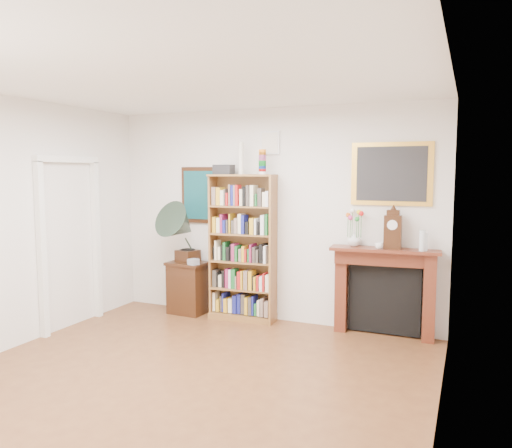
{
  "coord_description": "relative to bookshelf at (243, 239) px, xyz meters",
  "views": [
    {
      "loc": [
        2.43,
        -3.61,
        1.98
      ],
      "look_at": [
        0.18,
        1.6,
        1.38
      ],
      "focal_mm": 35.0,
      "sensor_mm": 36.0,
      "label": 1
    }
  ],
  "objects": [
    {
      "name": "small_picture",
      "position": [
        0.32,
        0.16,
        1.26
      ],
      "size": [
        0.26,
        0.04,
        0.3
      ],
      "color": "white",
      "rests_on": "back_wall"
    },
    {
      "name": "door_casing",
      "position": [
        -1.88,
        -1.12,
        0.18
      ],
      "size": [
        0.08,
        1.02,
        2.17
      ],
      "color": "white",
      "rests_on": "left_wall"
    },
    {
      "name": "bottle_right",
      "position": [
        2.29,
        0.02,
        0.09
      ],
      "size": [
        0.06,
        0.06,
        0.2
      ],
      "primitive_type": "cylinder",
      "color": "silver",
      "rests_on": "fireplace"
    },
    {
      "name": "side_cabinet",
      "position": [
        -0.83,
        -0.03,
        -0.72
      ],
      "size": [
        0.55,
        0.42,
        0.73
      ],
      "primitive_type": "cube",
      "rotation": [
        0.0,
        0.0,
        -0.06
      ],
      "color": "black",
      "rests_on": "floor"
    },
    {
      "name": "flower_vase",
      "position": [
        1.47,
        0.06,
        0.07
      ],
      "size": [
        0.21,
        0.21,
        0.17
      ],
      "primitive_type": "imported",
      "rotation": [
        0.0,
        0.0,
        -0.37
      ],
      "color": "silver",
      "rests_on": "fireplace"
    },
    {
      "name": "mantel_clock",
      "position": [
        1.93,
        0.03,
        0.21
      ],
      "size": [
        0.2,
        0.12,
        0.46
      ],
      "rotation": [
        0.0,
        0.0,
        0.02
      ],
      "color": "black",
      "rests_on": "fireplace"
    },
    {
      "name": "teacup",
      "position": [
        1.78,
        -0.03,
        0.03
      ],
      "size": [
        0.11,
        0.11,
        0.07
      ],
      "primitive_type": "imported",
      "rotation": [
        0.0,
        0.0,
        0.12
      ],
      "color": "white",
      "rests_on": "fireplace"
    },
    {
      "name": "bookshelf",
      "position": [
        0.0,
        0.0,
        0.0
      ],
      "size": [
        0.92,
        0.39,
        2.24
      ],
      "rotation": [
        0.0,
        0.0,
        0.09
      ],
      "color": "brown",
      "rests_on": "floor"
    },
    {
      "name": "cd_stack",
      "position": [
        -0.65,
        -0.18,
        -0.32
      ],
      "size": [
        0.15,
        0.15,
        0.08
      ],
      "primitive_type": "cube",
      "rotation": [
        0.0,
        0.0,
        -0.3
      ],
      "color": "#AAAAB7",
      "rests_on": "side_cabinet"
    },
    {
      "name": "fireplace",
      "position": [
        1.84,
        0.09,
        -0.46
      ],
      "size": [
        1.29,
        0.4,
        1.07
      ],
      "rotation": [
        0.0,
        0.0,
        0.08
      ],
      "color": "#502412",
      "rests_on": "floor"
    },
    {
      "name": "teal_poster",
      "position": [
        -0.73,
        0.16,
        0.56
      ],
      "size": [
        0.58,
        0.04,
        0.78
      ],
      "color": "black",
      "rests_on": "back_wall"
    },
    {
      "name": "gilt_painting",
      "position": [
        1.87,
        0.16,
        0.86
      ],
      "size": [
        0.95,
        0.04,
        0.75
      ],
      "color": "gold",
      "rests_on": "back_wall"
    },
    {
      "name": "room",
      "position": [
        0.32,
        -2.32,
        0.31
      ],
      "size": [
        4.51,
        5.01,
        2.81
      ],
      "color": "brown",
      "rests_on": "ground"
    },
    {
      "name": "gramophone",
      "position": [
        -0.85,
        -0.13,
        0.13
      ],
      "size": [
        0.65,
        0.75,
        0.86
      ],
      "rotation": [
        0.0,
        0.0,
        -0.21
      ],
      "color": "black",
      "rests_on": "side_cabinet"
    },
    {
      "name": "bottle_left",
      "position": [
        2.26,
        -0.0,
        0.11
      ],
      "size": [
        0.07,
        0.07,
        0.24
      ],
      "primitive_type": "cylinder",
      "color": "silver",
      "rests_on": "fireplace"
    }
  ]
}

